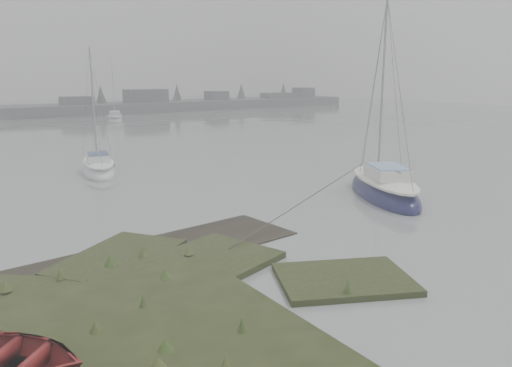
% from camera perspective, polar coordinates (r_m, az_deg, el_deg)
% --- Properties ---
extents(ground, '(160.00, 160.00, 0.00)m').
position_cam_1_polar(ground, '(40.83, -21.97, 3.77)').
color(ground, slate).
rests_on(ground, ground).
extents(far_shoreline, '(60.00, 8.00, 4.15)m').
position_cam_1_polar(far_shoreline, '(79.86, -8.08, 8.96)').
color(far_shoreline, '#4C4F51').
rests_on(far_shoreline, ground).
extents(sailboat_main, '(5.14, 6.98, 9.50)m').
position_cam_1_polar(sailboat_main, '(23.60, 14.40, -0.73)').
color(sailboat_main, '#11113C').
rests_on(sailboat_main, ground).
extents(sailboat_white, '(2.84, 5.57, 7.51)m').
position_cam_1_polar(sailboat_white, '(29.68, -17.54, 1.61)').
color(sailboat_white, silver).
rests_on(sailboat_white, ground).
extents(sailboat_far_b, '(3.38, 5.76, 7.73)m').
position_cam_1_polar(sailboat_far_b, '(62.06, -15.81, 7.09)').
color(sailboat_far_b, silver).
rests_on(sailboat_far_b, ground).
extents(dinghy, '(3.68, 3.69, 0.63)m').
position_cam_1_polar(dinghy, '(10.48, -26.74, -17.33)').
color(dinghy, maroon).
rests_on(dinghy, marsh_bank).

